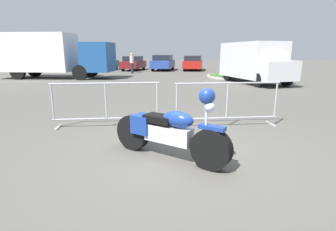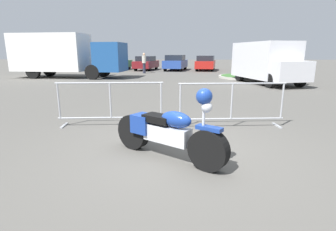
{
  "view_description": "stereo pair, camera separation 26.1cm",
  "coord_description": "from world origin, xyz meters",
  "px_view_note": "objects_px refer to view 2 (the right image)",
  "views": [
    {
      "loc": [
        -0.28,
        -4.45,
        1.77
      ],
      "look_at": [
        -0.19,
        0.14,
        0.65
      ],
      "focal_mm": 28.0,
      "sensor_mm": 36.0,
      "label": 1
    },
    {
      "loc": [
        -0.02,
        -4.44,
        1.77
      ],
      "look_at": [
        -0.19,
        0.14,
        0.65
      ],
      "focal_mm": 28.0,
      "sensor_mm": 36.0,
      "label": 2
    }
  ],
  "objects_px": {
    "parked_car_tan": "(88,63)",
    "parked_car_blue": "(176,63)",
    "pedestrian": "(144,62)",
    "box_truck": "(63,54)",
    "parked_car_maroon": "(146,63)",
    "parked_car_green": "(117,63)",
    "motorcycle": "(167,131)",
    "crowd_barrier_far": "(232,104)",
    "crowd_barrier_near": "(111,103)",
    "delivery_van": "(266,61)",
    "parked_car_red": "(206,63)"
  },
  "relations": [
    {
      "from": "crowd_barrier_near",
      "to": "parked_car_maroon",
      "type": "height_order",
      "value": "parked_car_maroon"
    },
    {
      "from": "crowd_barrier_far",
      "to": "parked_car_tan",
      "type": "height_order",
      "value": "parked_car_tan"
    },
    {
      "from": "parked_car_green",
      "to": "parked_car_red",
      "type": "bearing_deg",
      "value": -82.64
    },
    {
      "from": "parked_car_blue",
      "to": "motorcycle",
      "type": "bearing_deg",
      "value": -169.77
    },
    {
      "from": "crowd_barrier_near",
      "to": "parked_car_blue",
      "type": "xyz_separation_m",
      "value": [
        1.36,
        20.08,
        0.19
      ]
    },
    {
      "from": "motorcycle",
      "to": "crowd_barrier_far",
      "type": "distance_m",
      "value": 2.45
    },
    {
      "from": "crowd_barrier_far",
      "to": "box_truck",
      "type": "bearing_deg",
      "value": 127.29
    },
    {
      "from": "parked_car_red",
      "to": "parked_car_blue",
      "type": "bearing_deg",
      "value": 98.75
    },
    {
      "from": "box_truck",
      "to": "parked_car_red",
      "type": "xyz_separation_m",
      "value": [
        10.65,
        7.86,
        -0.92
      ]
    },
    {
      "from": "parked_car_blue",
      "to": "parked_car_red",
      "type": "bearing_deg",
      "value": -81.25
    },
    {
      "from": "parked_car_red",
      "to": "pedestrian",
      "type": "xyz_separation_m",
      "value": [
        -5.56,
        -3.73,
        0.2
      ]
    },
    {
      "from": "box_truck",
      "to": "parked_car_green",
      "type": "relative_size",
      "value": 1.79
    },
    {
      "from": "delivery_van",
      "to": "motorcycle",
      "type": "bearing_deg",
      "value": -39.23
    },
    {
      "from": "parked_car_tan",
      "to": "pedestrian",
      "type": "distance_m",
      "value": 7.43
    },
    {
      "from": "box_truck",
      "to": "parked_car_maroon",
      "type": "relative_size",
      "value": 1.86
    },
    {
      "from": "crowd_barrier_far",
      "to": "crowd_barrier_near",
      "type": "bearing_deg",
      "value": 180.0
    },
    {
      "from": "pedestrian",
      "to": "box_truck",
      "type": "bearing_deg",
      "value": 54.71
    },
    {
      "from": "parked_car_green",
      "to": "parked_car_red",
      "type": "distance_m",
      "value": 8.81
    },
    {
      "from": "crowd_barrier_near",
      "to": "parked_car_red",
      "type": "bearing_deg",
      "value": 77.88
    },
    {
      "from": "crowd_barrier_near",
      "to": "delivery_van",
      "type": "distance_m",
      "value": 11.34
    },
    {
      "from": "parked_car_green",
      "to": "pedestrian",
      "type": "distance_m",
      "value": 5.26
    },
    {
      "from": "parked_car_maroon",
      "to": "parked_car_tan",
      "type": "bearing_deg",
      "value": 98.66
    },
    {
      "from": "parked_car_tan",
      "to": "parked_car_blue",
      "type": "height_order",
      "value": "parked_car_blue"
    },
    {
      "from": "box_truck",
      "to": "delivery_van",
      "type": "height_order",
      "value": "box_truck"
    },
    {
      "from": "crowd_barrier_far",
      "to": "parked_car_blue",
      "type": "relative_size",
      "value": 0.55
    },
    {
      "from": "parked_car_red",
      "to": "motorcycle",
      "type": "bearing_deg",
      "value": -177.38
    },
    {
      "from": "motorcycle",
      "to": "parked_car_red",
      "type": "relative_size",
      "value": 0.44
    },
    {
      "from": "parked_car_maroon",
      "to": "parked_car_red",
      "type": "xyz_separation_m",
      "value": [
        5.87,
        -0.26,
        0.03
      ]
    },
    {
      "from": "parked_car_red",
      "to": "pedestrian",
      "type": "distance_m",
      "value": 6.7
    },
    {
      "from": "crowd_barrier_near",
      "to": "delivery_van",
      "type": "bearing_deg",
      "value": 54.26
    },
    {
      "from": "parked_car_blue",
      "to": "crowd_barrier_near",
      "type": "bearing_deg",
      "value": -173.89
    },
    {
      "from": "crowd_barrier_far",
      "to": "parked_car_blue",
      "type": "height_order",
      "value": "parked_car_blue"
    },
    {
      "from": "parked_car_blue",
      "to": "delivery_van",
      "type": "bearing_deg",
      "value": -144.28
    },
    {
      "from": "motorcycle",
      "to": "parked_car_maroon",
      "type": "distance_m",
      "value": 22.45
    },
    {
      "from": "parked_car_green",
      "to": "parked_car_blue",
      "type": "relative_size",
      "value": 0.96
    },
    {
      "from": "delivery_van",
      "to": "pedestrian",
      "type": "relative_size",
      "value": 3.15
    },
    {
      "from": "parked_car_blue",
      "to": "parked_car_red",
      "type": "relative_size",
      "value": 1.04
    },
    {
      "from": "crowd_barrier_near",
      "to": "box_truck",
      "type": "height_order",
      "value": "box_truck"
    },
    {
      "from": "parked_car_tan",
      "to": "parked_car_green",
      "type": "distance_m",
      "value": 2.94
    },
    {
      "from": "crowd_barrier_far",
      "to": "delivery_van",
      "type": "relative_size",
      "value": 0.48
    },
    {
      "from": "crowd_barrier_near",
      "to": "parked_car_maroon",
      "type": "distance_m",
      "value": 20.33
    },
    {
      "from": "parked_car_red",
      "to": "crowd_barrier_near",
      "type": "bearing_deg",
      "value": 177.87
    },
    {
      "from": "crowd_barrier_near",
      "to": "parked_car_tan",
      "type": "xyz_separation_m",
      "value": [
        -7.44,
        20.41,
        0.17
      ]
    },
    {
      "from": "box_truck",
      "to": "parked_car_tan",
      "type": "relative_size",
      "value": 1.76
    },
    {
      "from": "parked_car_green",
      "to": "parked_car_blue",
      "type": "xyz_separation_m",
      "value": [
        5.87,
        -0.34,
        0.03
      ]
    },
    {
      "from": "motorcycle",
      "to": "parked_car_green",
      "type": "xyz_separation_m",
      "value": [
        -5.96,
        22.4,
        0.24
      ]
    },
    {
      "from": "parked_car_green",
      "to": "parked_car_maroon",
      "type": "relative_size",
      "value": 1.04
    },
    {
      "from": "motorcycle",
      "to": "parked_car_maroon",
      "type": "bearing_deg",
      "value": 132.63
    },
    {
      "from": "delivery_van",
      "to": "crowd_barrier_far",
      "type": "bearing_deg",
      "value": -36.39
    },
    {
      "from": "box_truck",
      "to": "parked_car_maroon",
      "type": "bearing_deg",
      "value": 65.31
    }
  ]
}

